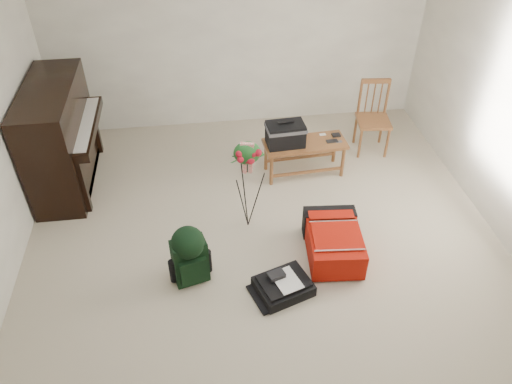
{
  "coord_description": "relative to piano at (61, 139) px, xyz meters",
  "views": [
    {
      "loc": [
        -0.6,
        -3.53,
        3.76
      ],
      "look_at": [
        -0.07,
        0.35,
        0.58
      ],
      "focal_mm": 35.0,
      "sensor_mm": 36.0,
      "label": 1
    }
  ],
  "objects": [
    {
      "name": "floor",
      "position": [
        2.19,
        -1.6,
        -0.6
      ],
      "size": [
        5.0,
        5.5,
        0.01
      ],
      "primitive_type": "cube",
      "color": "#BCB097",
      "rests_on": "ground"
    },
    {
      "name": "ceiling",
      "position": [
        2.19,
        -1.6,
        1.9
      ],
      "size": [
        5.0,
        5.5,
        0.01
      ],
      "primitive_type": "cube",
      "color": "white",
      "rests_on": "wall_back"
    },
    {
      "name": "wall_back",
      "position": [
        2.19,
        1.15,
        0.65
      ],
      "size": [
        5.0,
        0.04,
        2.5
      ],
      "primitive_type": "cube",
      "color": "white",
      "rests_on": "floor"
    },
    {
      "name": "piano",
      "position": [
        0.0,
        0.0,
        0.0
      ],
      "size": [
        0.71,
        1.5,
        1.25
      ],
      "color": "black",
      "rests_on": "floor"
    },
    {
      "name": "bench",
      "position": [
        2.68,
        -0.21,
        -0.06
      ],
      "size": [
        1.02,
        0.46,
        0.76
      ],
      "rotation": [
        0.0,
        0.0,
        0.06
      ],
      "color": "brown",
      "rests_on": "floor"
    },
    {
      "name": "dining_chair",
      "position": [
        3.83,
        0.2,
        -0.14
      ],
      "size": [
        0.45,
        0.45,
        0.94
      ],
      "rotation": [
        0.0,
        0.0,
        -0.12
      ],
      "color": "brown",
      "rests_on": "floor"
    },
    {
      "name": "red_suitcase",
      "position": [
        2.85,
        -1.6,
        -0.42
      ],
      "size": [
        0.59,
        0.82,
        0.33
      ],
      "rotation": [
        0.0,
        0.0,
        -0.09
      ],
      "color": "#B91307",
      "rests_on": "floor"
    },
    {
      "name": "black_duffel",
      "position": [
        2.27,
        -2.06,
        -0.52
      ],
      "size": [
        0.6,
        0.54,
        0.21
      ],
      "rotation": [
        0.0,
        0.0,
        0.33
      ],
      "color": "black",
      "rests_on": "floor"
    },
    {
      "name": "green_backpack",
      "position": [
        1.4,
        -1.79,
        -0.24
      ],
      "size": [
        0.36,
        0.34,
        0.65
      ],
      "rotation": [
        0.0,
        0.0,
        0.25
      ],
      "color": "black",
      "rests_on": "floor"
    },
    {
      "name": "flower_stand",
      "position": [
        2.04,
        -1.1,
        -0.05
      ],
      "size": [
        0.43,
        0.43,
        1.12
      ],
      "rotation": [
        0.0,
        0.0,
        -0.26
      ],
      "color": "black",
      "rests_on": "floor"
    }
  ]
}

